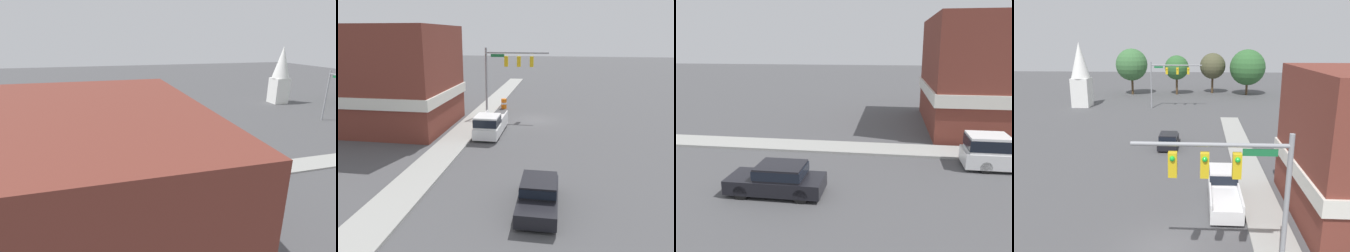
# 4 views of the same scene
# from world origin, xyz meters

# --- Properties ---
(ground_plane) EXTENTS (200.00, 200.00, 0.00)m
(ground_plane) POSITION_xyz_m (0.00, 0.00, 0.00)
(ground_plane) COLOR #4C4C4F
(near_signal_assembly) EXTENTS (6.52, 0.49, 6.89)m
(near_signal_assembly) POSITION_xyz_m (3.12, -2.10, 5.03)
(near_signal_assembly) COLOR gray
(near_signal_assembly) RESTS_ON ground
(far_signal_assembly) EXTENTS (8.01, 0.49, 7.29)m
(far_signal_assembly) POSITION_xyz_m (-3.38, 36.60, 5.40)
(far_signal_assembly) COLOR gray
(far_signal_assembly) RESTS_ON ground
(car_lead) EXTENTS (1.85, 4.42, 1.43)m
(car_lead) POSITION_xyz_m (-1.47, 16.97, 0.75)
(car_lead) COLOR black
(car_lead) RESTS_ON ground
(pickup_truck_parked) EXTENTS (1.95, 5.67, 1.92)m
(pickup_truck_parked) POSITION_xyz_m (3.32, 5.60, 0.94)
(pickup_truck_parked) COLOR black
(pickup_truck_parked) RESTS_ON ground
(church_steeple) EXTENTS (3.04, 3.04, 10.30)m
(church_steeple) POSITION_xyz_m (-17.60, 37.38, 5.39)
(church_steeple) COLOR white
(church_steeple) RESTS_ON ground
(backdrop_tree_left_far) EXTENTS (6.25, 6.25, 9.03)m
(backdrop_tree_left_far) POSITION_xyz_m (-11.96, 50.33, 5.90)
(backdrop_tree_left_far) COLOR #4C3823
(backdrop_tree_left_far) RESTS_ON ground
(backdrop_tree_left_mid) EXTENTS (4.76, 4.76, 7.73)m
(backdrop_tree_left_mid) POSITION_xyz_m (-3.07, 50.76, 5.33)
(backdrop_tree_left_mid) COLOR #4C3823
(backdrop_tree_left_mid) RESTS_ON ground
(backdrop_tree_center) EXTENTS (5.19, 5.19, 8.12)m
(backdrop_tree_center) POSITION_xyz_m (4.10, 52.93, 5.51)
(backdrop_tree_center) COLOR #4C3823
(backdrop_tree_center) RESTS_ON ground
(backdrop_tree_right_mid) EXTENTS (6.96, 6.96, 8.91)m
(backdrop_tree_right_mid) POSITION_xyz_m (10.82, 50.88, 5.43)
(backdrop_tree_right_mid) COLOR #4C3823
(backdrop_tree_right_mid) RESTS_ON ground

